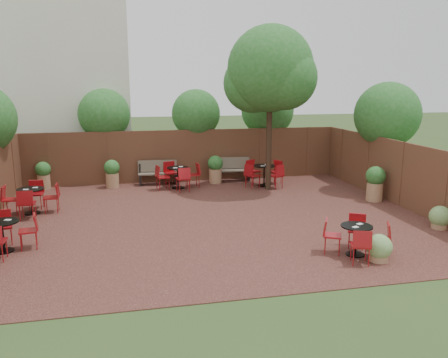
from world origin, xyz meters
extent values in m
plane|color=#354F23|center=(0.00, 0.00, 0.00)|extent=(80.00, 80.00, 0.00)
cube|color=#361816|center=(0.00, 0.00, 0.01)|extent=(12.00, 10.00, 0.02)
cube|color=#512F1E|center=(0.00, 5.00, 1.00)|extent=(12.00, 0.08, 2.00)
cube|color=#512F1E|center=(6.00, 0.00, 1.00)|extent=(0.08, 10.00, 2.00)
cube|color=silver|center=(-4.50, 8.00, 4.00)|extent=(5.00, 4.00, 8.00)
sphere|color=#225F1E|center=(-3.00, 5.70, 2.58)|extent=(1.94, 1.94, 1.94)
sphere|color=#225F1E|center=(0.50, 5.60, 2.57)|extent=(1.90, 1.90, 1.90)
sphere|color=#225F1E|center=(3.50, 5.80, 2.64)|extent=(2.15, 2.15, 2.15)
sphere|color=#225F1E|center=(6.60, 2.00, 2.67)|extent=(2.24, 2.24, 2.24)
cylinder|color=black|center=(2.68, 2.98, 2.23)|extent=(0.23, 0.23, 4.42)
sphere|color=#225F1E|center=(2.68, 2.98, 4.22)|extent=(2.94, 2.94, 2.94)
sphere|color=#225F1E|center=(2.18, 3.38, 3.74)|extent=(2.06, 2.06, 2.06)
sphere|color=#225F1E|center=(3.08, 2.58, 3.91)|extent=(2.14, 2.14, 2.14)
cube|color=brown|center=(-1.12, 4.55, 0.44)|extent=(1.47, 0.52, 0.05)
cube|color=brown|center=(-1.12, 4.74, 0.70)|extent=(1.45, 0.20, 0.44)
cube|color=black|center=(-1.77, 4.55, 0.21)|extent=(0.09, 0.44, 0.39)
cube|color=black|center=(-0.46, 4.55, 0.21)|extent=(0.09, 0.44, 0.39)
cube|color=brown|center=(1.70, 4.55, 0.44)|extent=(1.50, 0.57, 0.05)
cube|color=brown|center=(1.70, 4.75, 0.71)|extent=(1.47, 0.24, 0.44)
cube|color=black|center=(1.04, 4.55, 0.22)|extent=(0.10, 0.44, 0.39)
cube|color=black|center=(2.37, 4.55, 0.22)|extent=(0.10, 0.44, 0.39)
cylinder|color=black|center=(2.64, -3.49, 0.03)|extent=(0.40, 0.40, 0.03)
cylinder|color=black|center=(2.64, -3.49, 0.36)|extent=(0.05, 0.05, 0.64)
cylinder|color=black|center=(2.64, -3.49, 0.68)|extent=(0.69, 0.69, 0.03)
cube|color=white|center=(2.75, -3.42, 0.70)|extent=(0.15, 0.13, 0.01)
cube|color=white|center=(2.55, -3.60, 0.70)|extent=(0.15, 0.13, 0.01)
cylinder|color=black|center=(2.69, 3.52, 0.04)|extent=(0.45, 0.45, 0.03)
cylinder|color=black|center=(2.69, 3.52, 0.40)|extent=(0.05, 0.05, 0.72)
cylinder|color=black|center=(2.69, 3.52, 0.77)|extent=(0.78, 0.78, 0.03)
cube|color=white|center=(2.82, 3.60, 0.79)|extent=(0.17, 0.15, 0.02)
cube|color=white|center=(2.59, 3.40, 0.79)|extent=(0.17, 0.15, 0.02)
cylinder|color=black|center=(-5.00, -1.64, 0.03)|extent=(0.42, 0.42, 0.03)
cylinder|color=black|center=(-5.00, -1.64, 0.37)|extent=(0.05, 0.05, 0.66)
cylinder|color=black|center=(-5.00, -1.64, 0.71)|extent=(0.72, 0.72, 0.03)
cube|color=white|center=(-4.89, -1.57, 0.73)|extent=(0.14, 0.11, 0.01)
cylinder|color=black|center=(-4.98, 1.46, 0.03)|extent=(0.44, 0.44, 0.03)
cylinder|color=black|center=(-4.98, 1.46, 0.39)|extent=(0.05, 0.05, 0.70)
cylinder|color=black|center=(-4.98, 1.46, 0.75)|extent=(0.76, 0.76, 0.03)
cube|color=white|center=(-4.86, 1.54, 0.77)|extent=(0.15, 0.12, 0.01)
cube|color=white|center=(-5.08, 1.34, 0.77)|extent=(0.15, 0.12, 0.01)
cylinder|color=black|center=(-0.46, 3.80, 0.04)|extent=(0.45, 0.45, 0.03)
cylinder|color=black|center=(-0.46, 3.80, 0.40)|extent=(0.05, 0.05, 0.72)
cylinder|color=black|center=(-0.46, 3.80, 0.77)|extent=(0.78, 0.78, 0.03)
cube|color=white|center=(-0.33, 3.88, 0.79)|extent=(0.16, 0.13, 0.02)
cube|color=white|center=(-0.56, 3.68, 0.79)|extent=(0.16, 0.13, 0.02)
cylinder|color=#99704C|center=(-2.77, 4.41, 0.29)|extent=(0.46, 0.46, 0.53)
sphere|color=#225F1E|center=(-2.77, 4.41, 0.76)|extent=(0.56, 0.56, 0.56)
cylinder|color=#99704C|center=(1.03, 4.38, 0.29)|extent=(0.48, 0.48, 0.55)
sphere|color=#225F1E|center=(1.03, 4.38, 0.78)|extent=(0.57, 0.57, 0.57)
cylinder|color=#99704C|center=(-5.17, 4.70, 0.28)|extent=(0.45, 0.45, 0.51)
sphere|color=#225F1E|center=(-5.17, 4.70, 0.74)|extent=(0.54, 0.54, 0.54)
cylinder|color=#99704C|center=(5.53, 0.69, 0.31)|extent=(0.51, 0.51, 0.59)
sphere|color=#225F1E|center=(5.53, 0.69, 0.84)|extent=(0.62, 0.62, 0.62)
cylinder|color=#99704C|center=(2.96, -3.91, 0.11)|extent=(0.40, 0.40, 0.18)
sphere|color=#6B974E|center=(2.96, -3.91, 0.34)|extent=(0.54, 0.54, 0.54)
cylinder|color=#99704C|center=(5.70, -2.25, 0.11)|extent=(0.41, 0.41, 0.19)
sphere|color=#6B974E|center=(5.70, -2.25, 0.34)|extent=(0.56, 0.56, 0.56)
camera|label=1|loc=(-2.18, -12.08, 3.74)|focal=36.18mm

